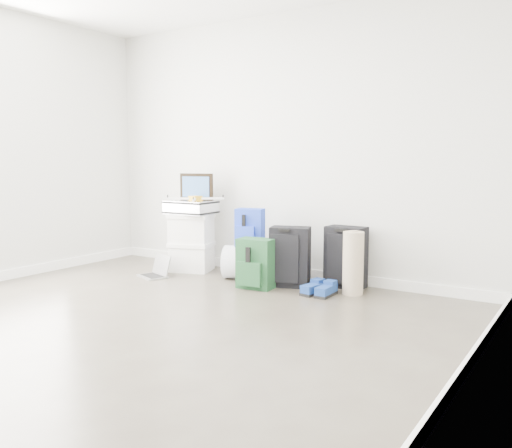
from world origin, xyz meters
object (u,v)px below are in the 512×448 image
Objects in this scene: laptop at (156,271)px; carry_on at (345,257)px; duffel_bag at (251,263)px; large_suitcase at (290,257)px; boxes_stack at (191,242)px; briefcase at (191,207)px.

carry_on is at bearing 38.96° from laptop.
large_suitcase reaches higher than duffel_bag.
carry_on is at bearing -11.86° from boxes_stack.
briefcase is 0.95m from duffel_bag.
carry_on is (1.74, 0.19, -0.41)m from briefcase.
briefcase is at bearing 95.17° from laptop.
briefcase is 1.33× the size of laptop.
briefcase reaches higher than duffel_bag.
briefcase is 1.79m from carry_on.
large_suitcase is at bearing -21.23° from boxes_stack.
boxes_stack is at bearing 158.75° from large_suitcase.
laptop is at bearing -159.28° from carry_on.
large_suitcase is 1.55× the size of laptop.
briefcase is at bearing 158.75° from large_suitcase.
large_suitcase is at bearing -27.21° from duffel_bag.
carry_on is at bearing -8.23° from duffel_bag.
carry_on reaches higher than laptop.
boxes_stack is 1.69× the size of laptop.
large_suitcase is at bearing -148.93° from carry_on.
large_suitcase is 0.53m from carry_on.
boxes_stack is 0.53m from laptop.
carry_on reaches higher than large_suitcase.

